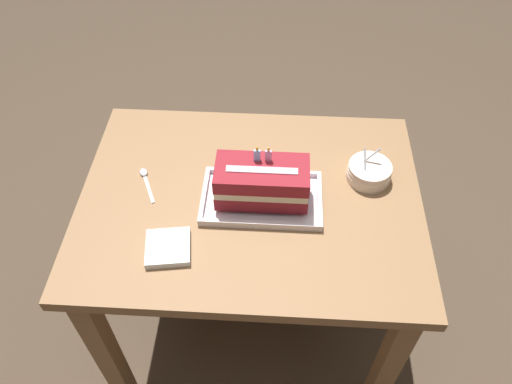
{
  "coord_description": "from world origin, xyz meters",
  "views": [
    {
      "loc": [
        0.07,
        -0.94,
        1.87
      ],
      "look_at": [
        0.02,
        -0.01,
        0.8
      ],
      "focal_mm": 35.26,
      "sensor_mm": 36.0,
      "label": 1
    }
  ],
  "objects_px": {
    "napkin_pile": "(168,248)",
    "birthday_cake": "(262,182)",
    "serving_spoon_near_tray": "(145,177)",
    "foil_tray": "(262,199)",
    "bowl_stack": "(369,172)"
  },
  "relations": [
    {
      "from": "foil_tray",
      "to": "serving_spoon_near_tray",
      "type": "bearing_deg",
      "value": 169.08
    },
    {
      "from": "foil_tray",
      "to": "birthday_cake",
      "type": "xyz_separation_m",
      "value": [
        0.0,
        0.0,
        0.07
      ]
    },
    {
      "from": "foil_tray",
      "to": "serving_spoon_near_tray",
      "type": "height_order",
      "value": "foil_tray"
    },
    {
      "from": "foil_tray",
      "to": "birthday_cake",
      "type": "height_order",
      "value": "birthday_cake"
    },
    {
      "from": "foil_tray",
      "to": "bowl_stack",
      "type": "bearing_deg",
      "value": 18.97
    },
    {
      "from": "foil_tray",
      "to": "napkin_pile",
      "type": "bearing_deg",
      "value": -142.18
    },
    {
      "from": "foil_tray",
      "to": "birthday_cake",
      "type": "distance_m",
      "value": 0.07
    },
    {
      "from": "birthday_cake",
      "to": "serving_spoon_near_tray",
      "type": "relative_size",
      "value": 1.88
    },
    {
      "from": "napkin_pile",
      "to": "birthday_cake",
      "type": "bearing_deg",
      "value": 37.83
    },
    {
      "from": "birthday_cake",
      "to": "napkin_pile",
      "type": "relative_size",
      "value": 1.95
    },
    {
      "from": "birthday_cake",
      "to": "napkin_pile",
      "type": "xyz_separation_m",
      "value": [
        -0.24,
        -0.18,
        -0.07
      ]
    },
    {
      "from": "bowl_stack",
      "to": "serving_spoon_near_tray",
      "type": "xyz_separation_m",
      "value": [
        -0.66,
        -0.04,
        -0.02
      ]
    },
    {
      "from": "bowl_stack",
      "to": "napkin_pile",
      "type": "height_order",
      "value": "bowl_stack"
    },
    {
      "from": "birthday_cake",
      "to": "serving_spoon_near_tray",
      "type": "distance_m",
      "value": 0.37
    },
    {
      "from": "bowl_stack",
      "to": "birthday_cake",
      "type": "bearing_deg",
      "value": -161.03
    }
  ]
}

